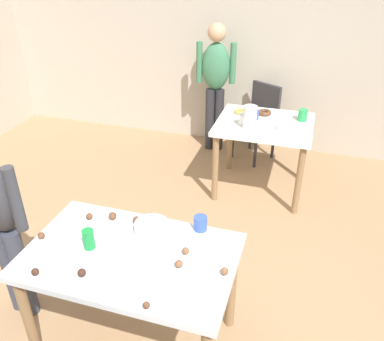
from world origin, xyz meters
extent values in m
cube|color=#BCB2A3|center=(0.00, 3.20, 1.30)|extent=(6.40, 0.10, 2.60)
cube|color=silver|center=(-0.09, 0.00, 0.73)|extent=(1.19, 0.74, 0.04)
cylinder|color=olive|center=(-0.62, -0.30, 0.35)|extent=(0.06, 0.06, 0.71)
cylinder|color=olive|center=(-0.62, 0.31, 0.35)|extent=(0.06, 0.06, 0.71)
cylinder|color=olive|center=(0.45, 0.31, 0.35)|extent=(0.06, 0.06, 0.71)
cube|color=white|center=(0.37, 2.09, 0.73)|extent=(0.91, 0.79, 0.04)
cylinder|color=olive|center=(-0.03, 1.76, 0.35)|extent=(0.06, 0.06, 0.71)
cylinder|color=olive|center=(0.76, 1.76, 0.35)|extent=(0.06, 0.06, 0.71)
cylinder|color=olive|center=(-0.03, 2.43, 0.35)|extent=(0.06, 0.06, 0.71)
cylinder|color=olive|center=(0.76, 2.43, 0.35)|extent=(0.06, 0.06, 0.71)
cube|color=#2D2D33|center=(0.18, 2.77, 0.43)|extent=(0.54, 0.54, 0.04)
cube|color=#2D2D33|center=(0.27, 2.93, 0.66)|extent=(0.35, 0.22, 0.42)
cylinder|color=#2D2D33|center=(0.25, 2.54, 0.21)|extent=(0.04, 0.04, 0.41)
cylinder|color=#2D2D33|center=(-0.05, 2.70, 0.21)|extent=(0.04, 0.04, 0.41)
cylinder|color=#2D2D33|center=(0.41, 2.84, 0.21)|extent=(0.04, 0.04, 0.41)
cylinder|color=#2D2D33|center=(0.11, 3.00, 0.21)|extent=(0.04, 0.04, 0.41)
cylinder|color=#383D4C|center=(-1.02, 0.03, 0.35)|extent=(0.11, 0.11, 0.70)
cylinder|color=#383D4C|center=(-0.91, 0.01, 0.35)|extent=(0.11, 0.11, 0.70)
cylinder|color=#333338|center=(-0.78, -0.02, 0.99)|extent=(0.08, 0.08, 0.42)
cylinder|color=#28282D|center=(-0.27, 2.88, 0.38)|extent=(0.11, 0.11, 0.76)
cylinder|color=#28282D|center=(-0.38, 2.86, 0.38)|extent=(0.11, 0.11, 0.76)
ellipsoid|color=#3D7A56|center=(-0.32, 2.87, 1.03)|extent=(0.35, 0.25, 0.54)
sphere|color=tan|center=(-0.32, 2.87, 1.41)|extent=(0.21, 0.21, 0.21)
cylinder|color=#3D7A56|center=(-0.13, 2.90, 1.07)|extent=(0.08, 0.08, 0.46)
cylinder|color=#3D7A56|center=(-0.51, 2.84, 1.07)|extent=(0.08, 0.08, 0.46)
cylinder|color=white|center=(-0.04, 0.22, 0.78)|extent=(0.21, 0.21, 0.06)
cylinder|color=#198438|center=(-0.33, -0.02, 0.81)|extent=(0.07, 0.07, 0.12)
cube|color=silver|center=(-0.03, -0.05, 0.75)|extent=(0.17, 0.02, 0.01)
cylinder|color=#3351B2|center=(0.23, 0.33, 0.80)|extent=(0.08, 0.08, 0.09)
sphere|color=brown|center=(-0.64, -0.03, 0.77)|extent=(0.04, 0.04, 0.04)
sphere|color=brown|center=(-0.16, 0.27, 0.77)|extent=(0.05, 0.05, 0.05)
sphere|color=brown|center=(0.15, -0.33, 0.77)|extent=(0.04, 0.04, 0.04)
sphere|color=#3D2319|center=(-0.49, -0.29, 0.77)|extent=(0.04, 0.04, 0.04)
sphere|color=brown|center=(-0.47, 0.22, 0.77)|extent=(0.04, 0.04, 0.04)
sphere|color=brown|center=(0.21, 0.09, 0.77)|extent=(0.04, 0.04, 0.04)
sphere|color=brown|center=(0.21, -0.02, 0.77)|extent=(0.04, 0.04, 0.04)
sphere|color=brown|center=(0.46, 0.00, 0.77)|extent=(0.04, 0.04, 0.04)
sphere|color=#3D2319|center=(-0.25, -0.23, 0.77)|extent=(0.05, 0.05, 0.05)
sphere|color=brown|center=(-0.33, 0.26, 0.78)|extent=(0.05, 0.05, 0.05)
cylinder|color=white|center=(0.25, 1.91, 0.86)|extent=(0.12, 0.12, 0.22)
cylinder|color=#3351B2|center=(0.26, 2.15, 0.80)|extent=(0.07, 0.07, 0.09)
cylinder|color=white|center=(0.17, 2.00, 0.80)|extent=(0.08, 0.08, 0.10)
cylinder|color=yellow|center=(0.23, 2.25, 0.80)|extent=(0.08, 0.08, 0.09)
cylinder|color=green|center=(0.71, 2.25, 0.81)|extent=(0.09, 0.09, 0.12)
torus|color=gold|center=(0.10, 2.26, 0.77)|extent=(0.12, 0.12, 0.04)
torus|color=white|center=(0.55, 2.00, 0.77)|extent=(0.13, 0.13, 0.04)
torus|color=brown|center=(0.33, 2.30, 0.77)|extent=(0.14, 0.14, 0.04)
camera|label=1|loc=(0.75, -1.54, 2.28)|focal=37.63mm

